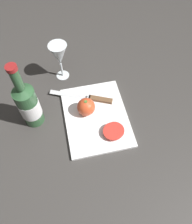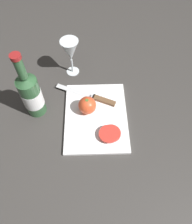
{
  "view_description": "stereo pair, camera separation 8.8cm",
  "coord_description": "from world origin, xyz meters",
  "px_view_note": "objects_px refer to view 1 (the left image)",
  "views": [
    {
      "loc": [
        -0.41,
        0.08,
        0.79
      ],
      "look_at": [
        0.05,
        -0.02,
        0.04
      ],
      "focal_mm": 35.0,
      "sensor_mm": 36.0,
      "label": 1
    },
    {
      "loc": [
        -0.42,
        -0.01,
        0.79
      ],
      "look_at": [
        0.05,
        -0.02,
        0.04
      ],
      "focal_mm": 35.0,
      "sensor_mm": 36.0,
      "label": 2
    }
  ],
  "objects_px": {
    "wine_bottle": "(28,105)",
    "tomato_slice_stack_near": "(114,131)",
    "knife": "(94,99)",
    "wine_glass": "(59,56)",
    "whole_tomato": "(86,107)"
  },
  "relations": [
    {
      "from": "wine_bottle",
      "to": "wine_glass",
      "type": "xyz_separation_m",
      "value": [
        0.22,
        -0.15,
        0.02
      ]
    },
    {
      "from": "knife",
      "to": "tomato_slice_stack_near",
      "type": "relative_size",
      "value": 3.01
    },
    {
      "from": "wine_bottle",
      "to": "whole_tomato",
      "type": "bearing_deg",
      "value": -94.55
    },
    {
      "from": "wine_bottle",
      "to": "tomato_slice_stack_near",
      "type": "relative_size",
      "value": 3.55
    },
    {
      "from": "knife",
      "to": "tomato_slice_stack_near",
      "type": "height_order",
      "value": "tomato_slice_stack_near"
    },
    {
      "from": "wine_bottle",
      "to": "knife",
      "type": "xyz_separation_m",
      "value": [
        0.04,
        -0.26,
        -0.09
      ]
    },
    {
      "from": "wine_bottle",
      "to": "tomato_slice_stack_near",
      "type": "height_order",
      "value": "wine_bottle"
    },
    {
      "from": "knife",
      "to": "tomato_slice_stack_near",
      "type": "distance_m",
      "value": 0.18
    },
    {
      "from": "whole_tomato",
      "to": "tomato_slice_stack_near",
      "type": "height_order",
      "value": "whole_tomato"
    },
    {
      "from": "whole_tomato",
      "to": "tomato_slice_stack_near",
      "type": "distance_m",
      "value": 0.15
    },
    {
      "from": "wine_bottle",
      "to": "wine_glass",
      "type": "distance_m",
      "value": 0.26
    },
    {
      "from": "wine_glass",
      "to": "knife",
      "type": "height_order",
      "value": "wine_glass"
    },
    {
      "from": "wine_bottle",
      "to": "tomato_slice_stack_near",
      "type": "bearing_deg",
      "value": -113.95
    },
    {
      "from": "whole_tomato",
      "to": "tomato_slice_stack_near",
      "type": "xyz_separation_m",
      "value": [
        -0.12,
        -0.09,
        -0.03
      ]
    },
    {
      "from": "whole_tomato",
      "to": "knife",
      "type": "relative_size",
      "value": 0.28
    }
  ]
}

